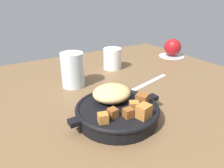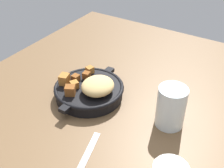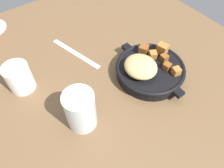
% 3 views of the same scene
% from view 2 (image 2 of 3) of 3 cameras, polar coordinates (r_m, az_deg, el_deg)
% --- Properties ---
extents(ground_plane, '(1.17, 1.00, 0.02)m').
position_cam_2_polar(ground_plane, '(0.82, 1.01, -6.10)').
color(ground_plane, brown).
extents(cast_iron_skillet, '(0.25, 0.21, 0.08)m').
position_cam_2_polar(cast_iron_skillet, '(0.85, -4.42, -1.08)').
color(cast_iron_skillet, black).
rests_on(cast_iron_skillet, ground_plane).
extents(butter_knife, '(0.21, 0.07, 0.00)m').
position_cam_2_polar(butter_knife, '(0.69, -5.89, -15.52)').
color(butter_knife, silver).
rests_on(butter_knife, ground_plane).
extents(water_glass_tall, '(0.08, 0.08, 0.11)m').
position_cam_2_polar(water_glass_tall, '(0.76, 11.64, -4.48)').
color(water_glass_tall, silver).
rests_on(water_glass_tall, ground_plane).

